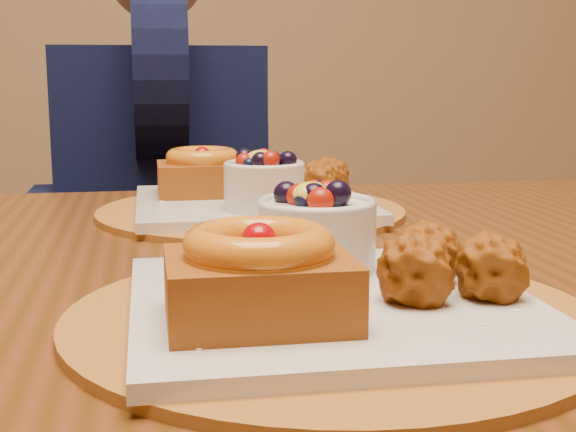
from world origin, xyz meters
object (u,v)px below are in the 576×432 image
object	(u,v)px
dining_table	(281,330)
place_setting_near	(326,283)
chair_far	(192,331)
diner	(161,141)
place_setting_far	(249,195)

from	to	relation	value
dining_table	place_setting_near	distance (m)	0.24
chair_far	place_setting_near	bearing A→B (deg)	-102.07
place_setting_near	diner	world-z (taller)	diner
place_setting_near	place_setting_far	distance (m)	0.43
place_setting_far	diner	size ratio (longest dim) A/B	0.50
chair_far	place_setting_far	bearing A→B (deg)	-98.89
chair_far	diner	xyz separation A→B (m)	(-0.04, 0.07, 0.34)
dining_table	place_setting_far	distance (m)	0.24
place_setting_near	diner	xyz separation A→B (m)	(-0.10, 0.95, 0.02)
dining_table	chair_far	bearing A→B (deg)	94.68
place_setting_near	diner	bearing A→B (deg)	95.76
dining_table	place_setting_near	xyz separation A→B (m)	(-0.00, -0.21, 0.11)
dining_table	diner	distance (m)	0.76
place_setting_near	place_setting_far	xyz separation A→B (m)	(0.00, 0.43, -0.00)
diner	dining_table	bearing A→B (deg)	-59.11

